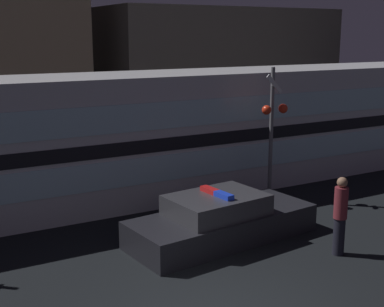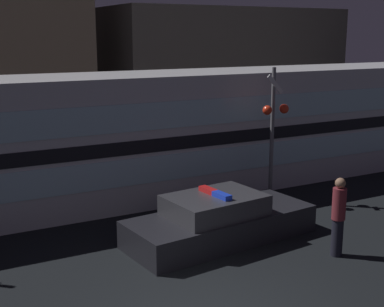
% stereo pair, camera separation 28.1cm
% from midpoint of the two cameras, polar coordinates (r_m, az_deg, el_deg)
% --- Properties ---
extents(train, '(22.82, 3.04, 3.80)m').
position_cam_midpoint_polar(train, '(16.89, -1.93, 2.17)').
color(train, silver).
rests_on(train, ground_plane).
extents(police_car, '(4.92, 2.30, 1.29)m').
position_cam_midpoint_polar(police_car, '(13.22, 3.55, -7.22)').
color(police_car, black).
rests_on(police_car, ground_plane).
extents(pedestrian, '(0.31, 0.31, 1.84)m').
position_cam_midpoint_polar(pedestrian, '(12.61, 15.96, -6.45)').
color(pedestrian, black).
rests_on(pedestrian, ground_plane).
extents(crossing_signal_near, '(0.88, 0.34, 4.03)m').
position_cam_midpoint_polar(crossing_signal_near, '(15.90, 9.20, 3.17)').
color(crossing_signal_near, slate).
rests_on(crossing_signal_near, ground_plane).
extents(building_center, '(11.87, 6.23, 6.21)m').
position_cam_midpoint_polar(building_center, '(28.19, 2.92, 8.81)').
color(building_center, '#47423D').
rests_on(building_center, ground_plane).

